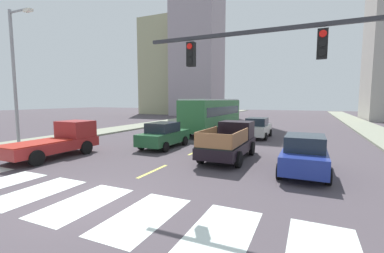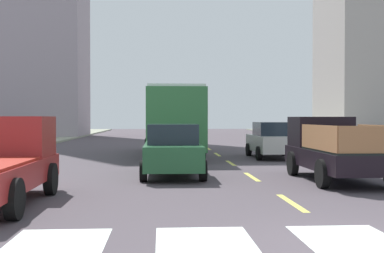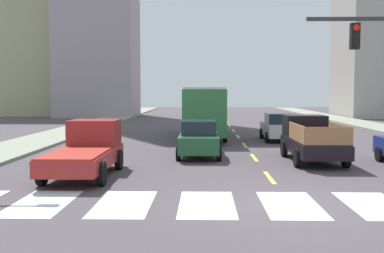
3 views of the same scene
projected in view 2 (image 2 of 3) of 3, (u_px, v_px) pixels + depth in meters
The scene contains 16 objects.
ground_plane at pixel (362, 249), 7.39m from camera, with size 160.00×160.00×0.00m, color #494147.
crosswalk_stripe_2 at pixel (48, 253), 7.11m from camera, with size 1.51×3.12×0.01m, color silver.
crosswalk_stripe_3 at pixel (208, 251), 7.25m from camera, with size 1.51×3.12×0.01m, color silver.
crosswalk_stripe_4 at pixel (362, 248), 7.39m from camera, with size 1.51×3.12×0.01m, color silver.
lane_dash_0 at pixel (292, 203), 11.39m from camera, with size 0.16×2.40×0.01m, color #D6D054.
lane_dash_1 at pixel (252, 177), 16.38m from camera, with size 0.16×2.40×0.01m, color #D6D054.
lane_dash_2 at pixel (231, 163), 21.37m from camera, with size 0.16×2.40×0.01m, color #D6D054.
lane_dash_3 at pixel (217, 154), 26.35m from camera, with size 0.16×2.40×0.01m, color #D6D054.
lane_dash_4 at pixel (208, 149), 31.34m from camera, with size 0.16×2.40×0.01m, color #D6D054.
lane_dash_5 at pixel (202, 144), 36.33m from camera, with size 0.16×2.40×0.01m, color #D6D054.
lane_dash_6 at pixel (197, 141), 41.32m from camera, with size 0.16×2.40×0.01m, color #D6D054.
lane_dash_7 at pixel (193, 139), 46.31m from camera, with size 0.16×2.40×0.01m, color #D6D054.
pickup_stakebed at pixel (333, 149), 15.74m from camera, with size 2.18×5.20×1.96m.
city_bus at pixel (174, 117), 25.62m from camera, with size 2.72×10.80×3.32m.
sedan_far at pixel (172, 150), 16.51m from camera, with size 2.02×4.40×1.72m.
sedan_near_left at pixel (272, 140), 24.07m from camera, with size 2.02×4.40×1.72m.
Camera 2 is at (-2.95, -7.19, 1.92)m, focal length 47.11 mm.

